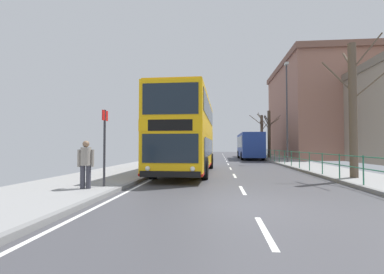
{
  "coord_description": "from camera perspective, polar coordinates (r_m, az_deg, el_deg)",
  "views": [
    {
      "loc": [
        -0.84,
        -7.43,
        1.55
      ],
      "look_at": [
        -2.28,
        7.68,
        2.06
      ],
      "focal_mm": 26.05,
      "sensor_mm": 36.0,
      "label": 1
    }
  ],
  "objects": [
    {
      "name": "ground",
      "position": [
        7.58,
        6.42,
        -13.44
      ],
      "size": [
        15.8,
        140.0,
        0.2
      ],
      "color": "#414146"
    },
    {
      "name": "double_decker_bus_main",
      "position": [
        16.27,
        -1.01,
        0.67
      ],
      "size": [
        2.9,
        10.71,
        4.36
      ],
      "color": "#F4B20F",
      "rests_on": "ground"
    },
    {
      "name": "background_bus_far_lane",
      "position": [
        34.59,
        11.71,
        -1.66
      ],
      "size": [
        2.67,
        9.81,
        3.07
      ],
      "color": "navy",
      "rests_on": "ground"
    },
    {
      "name": "pedestrian_railing_far_kerb",
      "position": [
        20.59,
        20.35,
        -3.7
      ],
      "size": [
        0.05,
        30.41,
        1.08
      ],
      "color": "#236B4C",
      "rests_on": "ground"
    },
    {
      "name": "pedestrian_companion",
      "position": [
        10.0,
        -20.92,
        -4.75
      ],
      "size": [
        0.55,
        0.41,
        1.6
      ],
      "color": "#383842",
      "rests_on": "ground"
    },
    {
      "name": "bus_stop_sign_near",
      "position": [
        10.34,
        -17.46,
        -0.44
      ],
      "size": [
        0.08,
        0.44,
        2.71
      ],
      "color": "#2D2D33",
      "rests_on": "ground"
    },
    {
      "name": "street_lamp_far_side",
      "position": [
        26.58,
        18.85,
        6.19
      ],
      "size": [
        0.28,
        0.6,
        8.97
      ],
      "color": "#38383D",
      "rests_on": "ground"
    },
    {
      "name": "bare_tree_far_00",
      "position": [
        36.27,
        15.5,
        0.77
      ],
      "size": [
        2.52,
        1.79,
        5.89
      ],
      "color": "#4C3D2D",
      "rests_on": "ground"
    },
    {
      "name": "bare_tree_far_01",
      "position": [
        14.71,
        30.05,
        5.23
      ],
      "size": [
        2.11,
        2.48,
        6.25
      ],
      "color": "brown",
      "rests_on": "ground"
    },
    {
      "name": "bare_tree_far_02",
      "position": [
        44.05,
        14.06,
        0.59
      ],
      "size": [
        2.79,
        2.99,
        6.74
      ],
      "color": "brown",
      "rests_on": "ground"
    },
    {
      "name": "background_building_00",
      "position": [
        42.13,
        25.44,
        4.91
      ],
      "size": [
        12.2,
        18.09,
        12.78
      ],
      "color": "#936656",
      "rests_on": "ground"
    }
  ]
}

